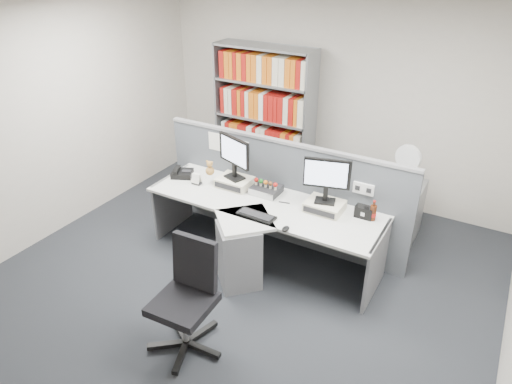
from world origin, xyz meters
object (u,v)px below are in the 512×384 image
Objects in this scene: shelving_unit at (264,121)px; monitor_left at (234,154)px; cola_bottle at (373,213)px; desk at (253,232)px; desktop_pc at (266,190)px; mouse at (286,229)px; speaker at (364,212)px; desk_fan at (408,160)px; filing_cabinet at (399,211)px; office_chair at (188,294)px; desk_calendar at (197,180)px; desk_phone at (182,173)px; keyboard at (256,215)px; monitor_right at (327,177)px.

monitor_left is at bearing -73.62° from shelving_unit.
desk is at bearing -158.27° from cola_bottle.
mouse is at bearing -47.36° from desktop_pc.
speaker is 0.99m from desk_fan.
monitor_left is at bearing -148.67° from filing_cabinet.
speaker is at bearing 2.69° from monitor_left.
shelving_unit is 1.98× the size of office_chair.
mouse is 0.05× the size of shelving_unit.
cola_bottle is at bearing 42.45° from mouse.
desk_fan reaches higher than filing_cabinet.
desk_calendar is 2.01m from cola_bottle.
desk_phone is 0.30× the size of office_chair.
keyboard is (0.15, -0.49, -0.03)m from desktop_pc.
keyboard is at bearing -16.29° from desk_phone.
filing_cabinet is (2.07, 1.19, -0.42)m from desk_calendar.
desktop_pc is at bearing 100.27° from desk.
office_chair is (0.93, -1.42, -0.23)m from desk_calendar.
monitor_right is 0.79m from desktop_pc.
mouse is (0.92, -0.55, -0.38)m from monitor_left.
office_chair reaches higher than desk_calendar.
cola_bottle is 0.31× the size of filing_cabinet.
desk is 5.13× the size of desk_fan.
cola_bottle is 2.47m from shelving_unit.
monitor_left reaches higher than mouse.
mouse is 0.57× the size of speaker.
desk_phone is 2.19m from speaker.
office_chair reaches higher than cola_bottle.
desktop_pc is 1.67× the size of speaker.
cola_bottle is at bearing 4.15° from desk_phone.
keyboard is at bearing 167.27° from mouse.
desk_calendar reaches higher than mouse.
desk_fan is (0.08, 0.95, 0.21)m from cola_bottle.
monitor_right is at bearing 39.92° from keyboard.
desk is at bearing -79.73° from desktop_pc.
monitor_right is at bearing -170.01° from speaker.
office_chair reaches higher than mouse.
cola_bottle is at bearing 7.32° from monitor_right.
office_chair is (-0.02, -1.13, -0.19)m from keyboard.
monitor_right is 1.79m from office_chair.
monitor_left is at bearing 140.74° from desk.
office_chair reaches higher than speaker.
monitor_right reaches higher than speaker.
monitor_left is at bearing -177.73° from cola_bottle.
shelving_unit is (-1.36, 2.01, 0.24)m from mouse.
filing_cabinet is (0.57, 1.02, -0.76)m from monitor_right.
monitor_left is (-0.47, 0.38, 0.66)m from desk.
speaker reaches higher than desk_phone.
desk is 1.22m from office_chair.
mouse is 0.84m from speaker.
desktop_pc is at bearing 6.99° from desk_phone.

